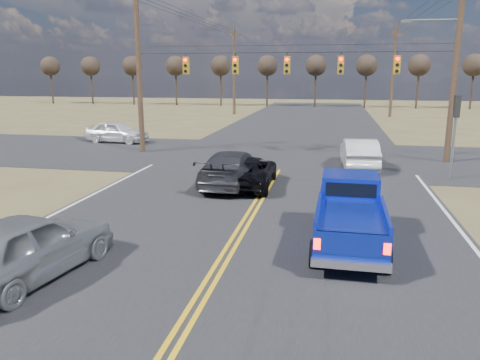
% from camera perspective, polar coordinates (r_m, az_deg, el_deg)
% --- Properties ---
extents(ground, '(160.00, 160.00, 0.00)m').
position_cam_1_polar(ground, '(10.93, -4.44, -13.66)').
color(ground, brown).
rests_on(ground, ground).
extents(road_main, '(14.00, 120.00, 0.02)m').
position_cam_1_polar(road_main, '(20.18, 3.19, -1.08)').
color(road_main, '#28282B').
rests_on(road_main, ground).
extents(road_cross, '(120.00, 12.00, 0.02)m').
position_cam_1_polar(road_cross, '(27.96, 5.51, 2.82)').
color(road_cross, '#28282B').
rests_on(road_cross, ground).
extents(signal_gantry, '(19.60, 4.83, 10.00)m').
position_cam_1_polar(signal_gantry, '(27.27, 6.77, 13.24)').
color(signal_gantry, '#473323').
rests_on(signal_gantry, ground).
extents(utility_poles, '(19.60, 58.32, 10.00)m').
position_cam_1_polar(utility_poles, '(26.53, 5.53, 13.63)').
color(utility_poles, '#473323').
rests_on(utility_poles, ground).
extents(treeline, '(87.00, 117.80, 7.40)m').
position_cam_1_polar(treeline, '(36.46, 7.19, 14.13)').
color(treeline, '#33261C').
rests_on(treeline, ground).
extents(pickup_truck, '(2.06, 5.03, 1.88)m').
position_cam_1_polar(pickup_truck, '(13.77, 13.25, -4.19)').
color(pickup_truck, black).
rests_on(pickup_truck, ground).
extents(silver_suv, '(2.73, 5.12, 1.66)m').
position_cam_1_polar(silver_suv, '(12.42, -24.65, -7.35)').
color(silver_suv, gray).
rests_on(silver_suv, ground).
extents(black_suv, '(2.32, 4.88, 1.34)m').
position_cam_1_polar(black_suv, '(20.44, 0.88, 1.05)').
color(black_suv, black).
rests_on(black_suv, ground).
extents(white_car_queue, '(1.90, 4.82, 1.56)m').
position_cam_1_polar(white_car_queue, '(25.27, 14.32, 3.20)').
color(white_car_queue, silver).
rests_on(white_car_queue, ground).
extents(dgrey_car_queue, '(2.43, 5.45, 1.55)m').
position_cam_1_polar(dgrey_car_queue, '(20.61, -0.86, 1.45)').
color(dgrey_car_queue, '#38383E').
rests_on(dgrey_car_queue, ground).
extents(cross_car_west, '(2.37, 4.73, 1.55)m').
position_cam_1_polar(cross_car_west, '(34.67, -14.78, 5.71)').
color(cross_car_west, white).
rests_on(cross_car_west, ground).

